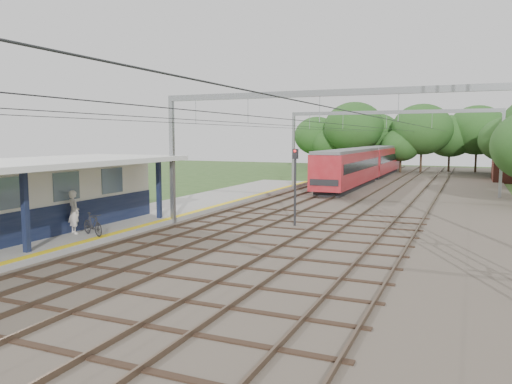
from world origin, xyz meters
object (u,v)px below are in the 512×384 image
Objects in this scene: bicycle at (93,224)px; train at (367,163)px; signal_post at (295,179)px; person at (74,212)px.

bicycle is 0.05× the size of train.
bicycle is 10.41m from signal_post.
person is 11.11m from signal_post.
signal_post reaches higher than train.
signal_post is (1.85, -29.19, 0.60)m from train.
signal_post reaches higher than person.
signal_post is (8.25, 7.34, 1.24)m from person.
train reaches higher than person.
person is 0.06× the size of train.
train is at bearing 91.71° from signal_post.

